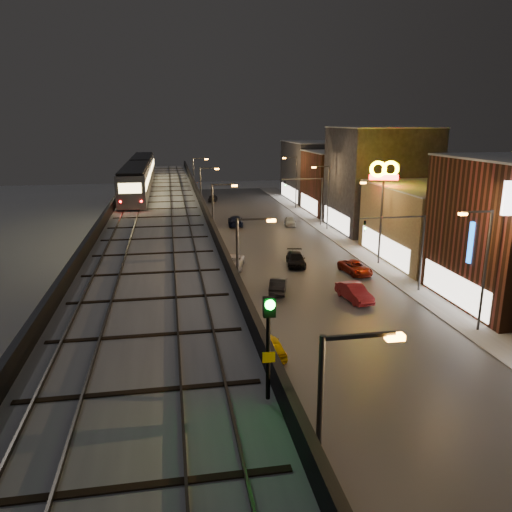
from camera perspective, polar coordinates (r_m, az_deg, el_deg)
ground at (r=23.49m, az=4.62°, el=-24.19°), size 220.00×220.00×0.00m
road_surface at (r=55.96m, az=3.19°, el=-0.26°), size 17.00×120.00×0.06m
sidewalk_right at (r=58.96m, az=12.71°, el=0.22°), size 4.00×120.00×0.14m
under_viaduct_pavement at (r=54.61m, az=-10.75°, el=-0.90°), size 11.00×120.00×0.06m
elevated_viaduct at (r=50.25m, az=-11.09°, el=4.25°), size 9.00×100.00×6.30m
viaduct_trackbed at (r=50.24m, az=-11.14°, el=5.13°), size 8.40×100.00×0.32m
viaduct_parapet_streetside at (r=50.28m, az=-6.18°, el=5.88°), size 0.30×100.00×1.10m
viaduct_parapet_far at (r=50.49m, az=-16.12°, el=5.41°), size 0.30×100.00×1.10m
building_c at (r=58.30m, az=19.97°, el=3.56°), size 12.20×15.20×8.16m
building_d at (r=72.01m, az=13.93°, el=8.49°), size 12.20×13.20×14.16m
building_e at (r=85.15m, az=10.07°, el=8.31°), size 12.20×12.20×10.16m
building_f at (r=98.31m, az=7.31°, el=9.60°), size 12.20×16.20×11.16m
streetlight_left_0 at (r=16.41m, az=8.11°, el=-21.00°), size 2.57×0.28×9.00m
streetlight_left_1 at (r=32.32m, az=-1.64°, el=-2.21°), size 2.57×0.28×9.00m
streetlight_right_1 at (r=38.58m, az=24.46°, el=-0.71°), size 2.56×0.28×9.00m
streetlight_left_2 at (r=49.68m, az=-4.64°, el=3.91°), size 2.57×0.28×9.00m
streetlight_right_2 at (r=53.96m, az=13.87°, el=4.41°), size 2.56×0.28×9.00m
streetlight_left_3 at (r=67.37m, az=-6.08°, el=6.83°), size 2.57×0.28×9.00m
streetlight_right_3 at (r=70.59m, az=8.05°, el=7.15°), size 2.56×0.28×9.00m
streetlight_left_4 at (r=85.20m, az=-6.94°, el=8.54°), size 2.57×0.28×9.00m
streetlight_right_4 at (r=87.77m, az=4.45°, el=8.79°), size 2.56×0.28×9.00m
traffic_light_rig_a at (r=45.79m, az=17.23°, el=1.36°), size 6.10×0.34×7.00m
traffic_light_rig_b at (r=73.27m, az=6.65°, el=6.90°), size 6.10×0.34×7.00m
subway_train at (r=66.81m, az=-13.16°, el=9.14°), size 2.90×35.28×3.46m
rail_signal at (r=14.80m, az=1.48°, el=-8.20°), size 0.39×0.45×3.36m
car_taxi at (r=33.12m, az=1.55°, el=-10.30°), size 1.85×3.92×1.29m
car_near_white at (r=44.71m, az=2.53°, el=-3.41°), size 2.42×4.22×1.31m
car_mid_silver at (r=52.36m, az=-2.72°, el=-0.59°), size 3.40×5.36×1.38m
car_mid_dark at (r=73.24m, az=-2.37°, el=4.00°), size 2.43×5.16×1.46m
car_far_white at (r=96.41m, az=-4.96°, el=6.61°), size 2.28×4.09×1.32m
car_onc_silver at (r=43.43m, az=11.17°, el=-4.17°), size 2.18×4.56×1.44m
car_onc_dark at (r=51.07m, az=11.29°, el=-1.36°), size 2.69×4.71×1.24m
car_onc_white at (r=53.07m, az=4.58°, el=-0.42°), size 2.63×4.91×1.35m
car_onc_red at (r=73.63m, az=3.91°, el=3.96°), size 2.04×3.92×1.27m
sign_mcdonalds at (r=56.00m, az=14.39°, el=8.55°), size 3.20×0.87×10.80m
sign_carwash at (r=42.37m, az=23.84°, el=0.63°), size 1.44×0.35×7.45m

